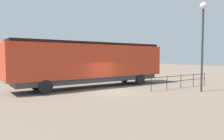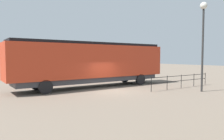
% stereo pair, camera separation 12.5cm
% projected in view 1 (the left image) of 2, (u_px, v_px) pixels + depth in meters
% --- Properties ---
extents(ground_plane, '(120.00, 120.00, 0.00)m').
position_uv_depth(ground_plane, '(113.00, 91.00, 18.12)').
color(ground_plane, '#756656').
extents(locomotive, '(2.93, 15.41, 4.23)m').
position_uv_depth(locomotive, '(97.00, 62.00, 20.62)').
color(locomotive, red).
rests_on(locomotive, ground_plane).
extents(lamp_post, '(0.58, 0.58, 7.33)m').
position_uv_depth(lamp_post, '(203.00, 27.00, 17.52)').
color(lamp_post, '#2D2D2D').
rests_on(lamp_post, ground_plane).
extents(platform_fence, '(0.05, 7.80, 1.24)m').
position_uv_depth(platform_fence, '(181.00, 79.00, 19.83)').
color(platform_fence, black).
rests_on(platform_fence, ground_plane).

